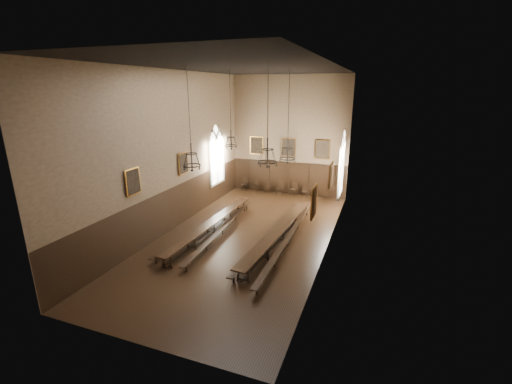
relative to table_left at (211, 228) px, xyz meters
The scene contains 32 objects.
floor 2.05m from the table_left, ahead, with size 9.00×18.00×0.02m, color black.
ceiling 8.88m from the table_left, ahead, with size 9.00×18.00×0.02m, color black.
wall_back 10.32m from the table_left, 77.75° to the left, with size 9.00×0.02×9.00m, color #7B654B.
wall_front 9.91m from the table_left, 77.13° to the right, with size 9.00×0.02×9.00m, color #7B654B.
wall_left 4.84m from the table_left, behind, with size 0.02×18.00×9.00m, color #7B654B.
wall_right 7.72m from the table_left, ahead, with size 0.02×18.00×9.00m, color #7B654B.
wainscot_panelling 2.21m from the table_left, ahead, with size 9.00×18.00×2.50m, color black, non-canonical shape.
table_left is the anchor object (origin of this frame).
table_right 3.97m from the table_left, ahead, with size 1.35×10.01×0.78m.
bench_left_outer 0.60m from the table_left, 160.79° to the left, with size 0.84×9.32×0.42m.
bench_left_inner 0.67m from the table_left, 12.32° to the left, with size 0.85×9.52×0.43m.
bench_right_inner 3.41m from the table_left, ahead, with size 0.49×10.23×0.46m.
bench_right_outer 4.51m from the table_left, ahead, with size 0.38×10.52×0.47m.
chair_0 8.97m from the table_left, 99.95° to the left, with size 0.51×0.51×1.03m.
chair_1 8.78m from the table_left, 93.67° to the left, with size 0.51×0.51×0.96m.
chair_2 8.81m from the table_left, 86.83° to the left, with size 0.41×0.41×0.86m.
chair_3 8.85m from the table_left, 80.00° to the left, with size 0.53×0.53×1.04m.
chair_4 9.19m from the table_left, 73.64° to the left, with size 0.56×0.56×1.02m.
chair_5 9.43m from the table_left, 68.51° to the left, with size 0.43×0.43×0.86m.
chandelier_back_left 5.38m from the table_left, 87.16° to the left, with size 0.76×0.76×4.44m.
chandelier_back_right 6.05m from the table_left, 31.09° to the left, with size 0.91×0.91×4.95m.
chandelier_front_left 4.75m from the table_left, 86.66° to the right, with size 0.89×0.89×4.75m.
chandelier_front_right 6.76m from the table_left, 29.29° to the right, with size 0.85×0.85×4.20m.
portrait_back_0 9.72m from the table_left, 93.73° to the left, with size 1.10×0.12×1.40m.
portrait_back_1 9.91m from the table_left, 77.58° to the left, with size 1.10×0.12×1.40m.
portrait_back_2 10.74m from the table_left, 63.18° to the left, with size 1.10×0.12×1.40m.
portrait_left_0 4.28m from the table_left, 152.58° to the left, with size 0.12×1.00×1.30m.
portrait_left_1 5.24m from the table_left, 125.99° to the right, with size 0.12×1.00×1.30m.
portrait_right_0 7.31m from the table_left, 10.91° to the left, with size 0.12×1.00×1.30m.
portrait_right_1 7.91m from the table_left, 27.11° to the right, with size 0.12×1.00×1.30m.
window_right 9.14m from the table_left, 41.69° to the left, with size 0.20×2.20×4.60m, color white, non-canonical shape.
window_left 6.92m from the table_left, 112.93° to the left, with size 0.20×2.20×4.60m, color white, non-canonical shape.
Camera 1 is at (6.67, -16.33, 7.98)m, focal length 24.00 mm.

